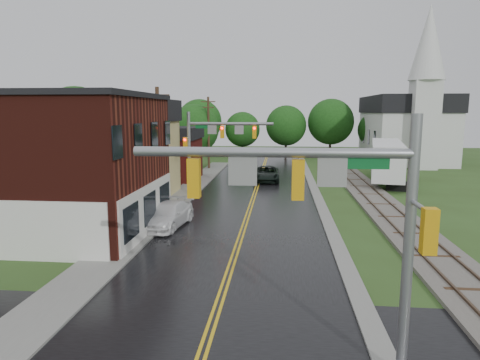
# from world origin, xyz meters

# --- Properties ---
(main_road) EXTENTS (10.00, 90.00, 0.02)m
(main_road) POSITION_xyz_m (0.00, 30.00, 0.00)
(main_road) COLOR black
(main_road) RESTS_ON ground
(curb_right) EXTENTS (0.80, 70.00, 0.12)m
(curb_right) POSITION_xyz_m (5.40, 35.00, 0.00)
(curb_right) COLOR gray
(curb_right) RESTS_ON ground
(sidewalk_left) EXTENTS (2.40, 50.00, 0.12)m
(sidewalk_left) POSITION_xyz_m (-6.20, 25.00, 0.00)
(sidewalk_left) COLOR gray
(sidewalk_left) RESTS_ON ground
(brick_building) EXTENTS (14.30, 10.30, 8.30)m
(brick_building) POSITION_xyz_m (-12.48, 15.00, 4.15)
(brick_building) COLOR #43140E
(brick_building) RESTS_ON ground
(yellow_house) EXTENTS (8.00, 7.00, 6.40)m
(yellow_house) POSITION_xyz_m (-11.00, 26.00, 3.20)
(yellow_house) COLOR tan
(yellow_house) RESTS_ON ground
(darkred_building) EXTENTS (7.00, 6.00, 4.40)m
(darkred_building) POSITION_xyz_m (-10.00, 35.00, 2.20)
(darkred_building) COLOR #3F0F0C
(darkred_building) RESTS_ON ground
(church) EXTENTS (10.40, 18.40, 20.00)m
(church) POSITION_xyz_m (20.00, 53.74, 5.83)
(church) COLOR silver
(church) RESTS_ON ground
(railroad) EXTENTS (3.20, 80.00, 0.30)m
(railroad) POSITION_xyz_m (10.00, 35.00, 0.11)
(railroad) COLOR #59544C
(railroad) RESTS_ON ground
(traffic_signal_near) EXTENTS (7.34, 0.30, 7.20)m
(traffic_signal_near) POSITION_xyz_m (3.47, 2.00, 4.97)
(traffic_signal_near) COLOR gray
(traffic_signal_near) RESTS_ON ground
(traffic_signal_far) EXTENTS (7.34, 0.43, 7.20)m
(traffic_signal_far) POSITION_xyz_m (-3.47, 27.00, 4.97)
(traffic_signal_far) COLOR gray
(traffic_signal_far) RESTS_ON ground
(utility_pole_b) EXTENTS (1.80, 0.28, 9.00)m
(utility_pole_b) POSITION_xyz_m (-6.80, 22.00, 4.72)
(utility_pole_b) COLOR #382616
(utility_pole_b) RESTS_ON ground
(utility_pole_c) EXTENTS (1.80, 0.28, 9.00)m
(utility_pole_c) POSITION_xyz_m (-6.80, 44.00, 4.72)
(utility_pole_c) COLOR #382616
(utility_pole_c) RESTS_ON ground
(tree_left_b) EXTENTS (7.60, 7.60, 9.69)m
(tree_left_b) POSITION_xyz_m (-17.85, 31.90, 5.72)
(tree_left_b) COLOR black
(tree_left_b) RESTS_ON ground
(tree_left_c) EXTENTS (6.00, 6.00, 7.65)m
(tree_left_c) POSITION_xyz_m (-13.85, 39.90, 4.51)
(tree_left_c) COLOR black
(tree_left_c) RESTS_ON ground
(tree_left_e) EXTENTS (6.40, 6.40, 8.16)m
(tree_left_e) POSITION_xyz_m (-8.85, 45.90, 4.81)
(tree_left_e) COLOR black
(tree_left_e) RESTS_ON ground
(suv_dark) EXTENTS (2.72, 5.69, 1.57)m
(suv_dark) POSITION_xyz_m (0.80, 34.99, 0.78)
(suv_dark) COLOR black
(suv_dark) RESTS_ON ground
(pickup_white) EXTENTS (2.79, 5.42, 1.51)m
(pickup_white) POSITION_xyz_m (-4.80, 16.71, 0.75)
(pickup_white) COLOR white
(pickup_white) RESTS_ON ground
(semi_trailer) EXTENTS (5.41, 13.56, 4.11)m
(semi_trailer) POSITION_xyz_m (13.08, 35.88, 2.42)
(semi_trailer) COLOR black
(semi_trailer) RESTS_ON ground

